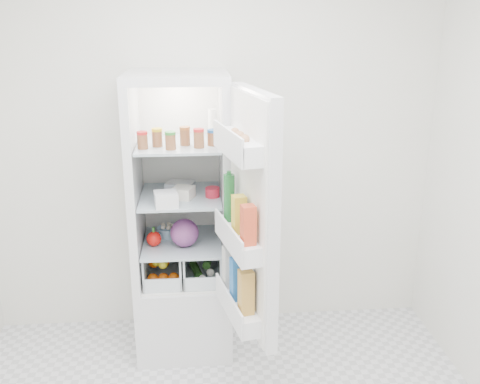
{
  "coord_description": "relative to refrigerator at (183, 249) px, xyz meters",
  "views": [
    {
      "loc": [
        -0.09,
        -1.96,
        2.12
      ],
      "look_at": [
        0.15,
        0.95,
        1.15
      ],
      "focal_mm": 40.0,
      "sensor_mm": 36.0,
      "label": 1
    }
  ],
  "objects": [
    {
      "name": "veg_pile",
      "position": [
        0.13,
        -0.06,
        -0.1
      ],
      "size": [
        0.16,
        0.3,
        0.1
      ],
      "color": "#224D19",
      "rests_on": "refrigerator"
    },
    {
      "name": "bell_pepper",
      "position": [
        -0.17,
        -0.12,
        0.13
      ],
      "size": [
        0.09,
        0.09,
        0.09
      ],
      "primitive_type": "sphere",
      "color": "red",
      "rests_on": "shelf_low"
    },
    {
      "name": "mushroom_bowl",
      "position": [
        -0.1,
        0.02,
        0.11
      ],
      "size": [
        0.16,
        0.16,
        0.06
      ],
      "primitive_type": "cylinder",
      "rotation": [
        0.0,
        0.0,
        -0.3
      ],
      "color": "#8CB2D2",
      "rests_on": "shelf_low"
    },
    {
      "name": "fridge_door",
      "position": [
        0.37,
        -0.63,
        0.43
      ],
      "size": [
        0.29,
        0.6,
        1.3
      ],
      "rotation": [
        0.0,
        0.0,
        1.79
      ],
      "color": "silver",
      "rests_on": "refrigerator"
    },
    {
      "name": "red_cabbage",
      "position": [
        0.02,
        -0.14,
        0.17
      ],
      "size": [
        0.17,
        0.17,
        0.17
      ],
      "primitive_type": "sphere",
      "color": "#4D1D56",
      "rests_on": "shelf_low"
    },
    {
      "name": "tin_red",
      "position": [
        0.19,
        -0.11,
        0.42
      ],
      "size": [
        0.11,
        0.11,
        0.06
      ],
      "primitive_type": "cylinder",
      "rotation": [
        0.0,
        0.0,
        0.37
      ],
      "color": "#B61B2D",
      "rests_on": "shelf_mid"
    },
    {
      "name": "tub_cream",
      "position": [
        0.02,
        -0.12,
        0.43
      ],
      "size": [
        0.15,
        0.15,
        0.07
      ],
      "primitive_type": "cube",
      "rotation": [
        0.0,
        0.0,
        -0.36
      ],
      "color": "white",
      "rests_on": "shelf_mid"
    },
    {
      "name": "tub_white",
      "position": [
        -0.08,
        -0.26,
        0.43
      ],
      "size": [
        0.15,
        0.15,
        0.08
      ],
      "primitive_type": "cube",
      "rotation": [
        0.0,
        0.0,
        0.17
      ],
      "color": "white",
      "rests_on": "shelf_mid"
    },
    {
      "name": "foil_tray",
      "position": [
        -0.0,
        0.07,
        0.41
      ],
      "size": [
        0.2,
        0.17,
        0.04
      ],
      "primitive_type": "cube",
      "rotation": [
        0.0,
        0.0,
        -0.32
      ],
      "color": "silver",
      "rests_on": "shelf_mid"
    },
    {
      "name": "citrus_pile",
      "position": [
        -0.13,
        -0.12,
        -0.07
      ],
      "size": [
        0.2,
        0.24,
        0.16
      ],
      "color": "#EE590C",
      "rests_on": "refrigerator"
    },
    {
      "name": "crisper_left",
      "position": [
        -0.12,
        -0.06,
        -0.06
      ],
      "size": [
        0.23,
        0.46,
        0.22
      ],
      "primitive_type": null,
      "color": "silver",
      "rests_on": "refrigerator"
    },
    {
      "name": "squeeze_bottle",
      "position": [
        0.21,
        0.06,
        0.81
      ],
      "size": [
        0.06,
        0.06,
        0.18
      ],
      "primitive_type": "cylinder",
      "rotation": [
        0.0,
        0.0,
        -0.1
      ],
      "color": "white",
      "rests_on": "shelf_top"
    },
    {
      "name": "shelf_top",
      "position": [
        -0.0,
        -0.06,
        0.71
      ],
      "size": [
        0.49,
        0.53,
        0.02
      ],
      "primitive_type": "cube",
      "color": "#A2B2BE",
      "rests_on": "refrigerator"
    },
    {
      "name": "room_walls",
      "position": [
        0.2,
        -1.25,
        0.93
      ],
      "size": [
        3.02,
        3.02,
        2.61
      ],
      "color": "silver",
      "rests_on": "ground"
    },
    {
      "name": "shelf_mid",
      "position": [
        -0.0,
        -0.06,
        0.38
      ],
      "size": [
        0.49,
        0.53,
        0.02
      ],
      "primitive_type": "cube",
      "color": "#A2B2BE",
      "rests_on": "refrigerator"
    },
    {
      "name": "refrigerator",
      "position": [
        0.0,
        0.0,
        0.0
      ],
      "size": [
        0.6,
        0.6,
        1.8
      ],
      "color": "silver",
      "rests_on": "ground"
    },
    {
      "name": "condiment_jars",
      "position": [
        -0.0,
        -0.17,
        0.76
      ],
      "size": [
        0.46,
        0.16,
        0.08
      ],
      "color": "#B21919",
      "rests_on": "shelf_top"
    },
    {
      "name": "crisper_right",
      "position": [
        0.12,
        -0.06,
        -0.06
      ],
      "size": [
        0.23,
        0.46,
        0.22
      ],
      "primitive_type": null,
      "color": "silver",
      "rests_on": "refrigerator"
    },
    {
      "name": "shelf_low",
      "position": [
        -0.0,
        -0.06,
        0.07
      ],
      "size": [
        0.49,
        0.53,
        0.01
      ],
      "primitive_type": "cube",
      "color": "#A2B2BE",
      "rests_on": "refrigerator"
    }
  ]
}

